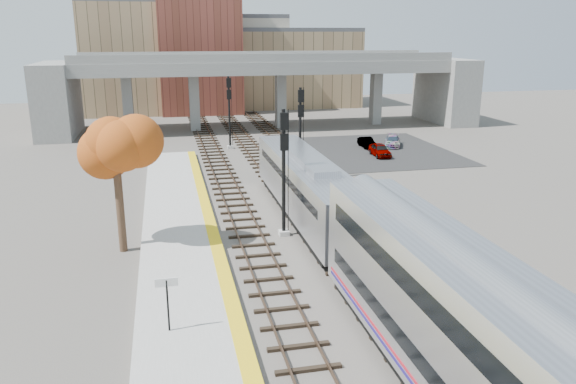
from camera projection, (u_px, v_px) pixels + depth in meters
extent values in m
plane|color=#47423D|center=(325.00, 268.00, 29.44)|extent=(160.00, 160.00, 0.00)
cube|color=#9E9E99|center=(185.00, 277.00, 27.88)|extent=(4.50, 60.00, 0.35)
cube|color=yellow|center=(223.00, 270.00, 28.23)|extent=(0.70, 60.00, 0.01)
cube|color=black|center=(234.00, 202.00, 40.49)|extent=(2.50, 95.00, 0.14)
cube|color=brown|center=(224.00, 202.00, 40.31)|extent=(0.07, 95.00, 0.14)
cube|color=brown|center=(244.00, 200.00, 40.61)|extent=(0.07, 95.00, 0.14)
cube|color=black|center=(291.00, 199.00, 41.37)|extent=(2.50, 95.00, 0.14)
cube|color=brown|center=(282.00, 198.00, 41.19)|extent=(0.07, 95.00, 0.14)
cube|color=brown|center=(300.00, 197.00, 41.49)|extent=(0.07, 95.00, 0.14)
cube|color=black|center=(343.00, 196.00, 42.20)|extent=(2.50, 95.00, 0.14)
cube|color=brown|center=(334.00, 195.00, 42.02)|extent=(0.07, 95.00, 0.14)
cube|color=brown|center=(352.00, 194.00, 42.32)|extent=(0.07, 95.00, 0.14)
cube|color=slate|center=(265.00, 67.00, 70.61)|extent=(46.00, 10.00, 1.50)
cube|color=slate|center=(272.00, 58.00, 65.76)|extent=(46.00, 0.20, 1.00)
cube|color=slate|center=(258.00, 55.00, 74.78)|extent=(46.00, 0.20, 1.00)
cube|color=slate|center=(128.00, 104.00, 68.24)|extent=(1.20, 1.60, 7.00)
cube|color=slate|center=(194.00, 102.00, 69.90)|extent=(1.20, 1.60, 7.00)
cube|color=slate|center=(281.00, 100.00, 72.19)|extent=(1.20, 1.60, 7.00)
cube|color=slate|center=(376.00, 98.00, 74.90)|extent=(1.20, 1.60, 7.00)
cube|color=slate|center=(58.00, 99.00, 66.37)|extent=(4.00, 12.00, 8.50)
cube|color=slate|center=(445.00, 90.00, 76.77)|extent=(4.00, 12.00, 8.50)
cube|color=tan|center=(146.00, 59.00, 86.20)|extent=(18.00, 14.00, 16.00)
cube|color=#4C4C4F|center=(142.00, 2.00, 83.92)|extent=(18.00, 14.00, 0.60)
cube|color=beige|center=(233.00, 63.00, 94.08)|extent=(16.00, 16.00, 14.00)
cube|color=#4C4C4F|center=(231.00, 17.00, 92.08)|extent=(16.00, 16.00, 0.60)
cube|color=brown|center=(199.00, 45.00, 84.50)|extent=(12.00, 10.00, 20.00)
cube|color=tan|center=(293.00, 69.00, 94.56)|extent=(20.00, 14.00, 12.00)
cube|color=#4C4C4F|center=(293.00, 30.00, 92.83)|extent=(20.00, 14.00, 0.60)
cube|color=black|center=(379.00, 150.00, 58.64)|extent=(14.00, 18.00, 0.04)
cube|color=#A8AAB2|center=(307.00, 185.00, 36.43)|extent=(3.00, 19.00, 3.20)
cube|color=black|center=(278.00, 148.00, 45.21)|extent=(2.20, 0.06, 1.10)
cube|color=black|center=(307.00, 176.00, 36.27)|extent=(3.02, 16.15, 0.50)
cube|color=black|center=(306.00, 212.00, 36.94)|extent=(2.70, 17.10, 0.50)
cube|color=#A8AAB2|center=(307.00, 158.00, 35.94)|extent=(1.60, 9.50, 0.40)
cube|color=#A8AAB2|center=(515.00, 378.00, 15.05)|extent=(3.00, 25.00, 4.60)
cube|color=black|center=(520.00, 338.00, 14.72)|extent=(3.02, 23.00, 0.75)
cube|color=#9E9E99|center=(284.00, 233.00, 34.10)|extent=(0.60, 0.60, 0.30)
cylinder|color=black|center=(284.00, 174.00, 33.09)|extent=(0.22, 0.22, 7.67)
cube|color=black|center=(284.00, 121.00, 31.99)|extent=(0.49, 0.18, 0.99)
cube|color=black|center=(284.00, 142.00, 32.32)|extent=(0.49, 0.18, 0.99)
cube|color=#9E9E99|center=(300.00, 178.00, 46.90)|extent=(0.60, 0.60, 0.30)
cylinder|color=black|center=(300.00, 135.00, 45.90)|extent=(0.22, 0.22, 7.65)
cube|color=black|center=(301.00, 96.00, 44.79)|extent=(0.49, 0.18, 0.98)
cube|color=black|center=(301.00, 111.00, 45.12)|extent=(0.49, 0.18, 0.98)
cube|color=#9E9E99|center=(230.00, 147.00, 59.67)|extent=(0.60, 0.60, 0.30)
cylinder|color=black|center=(229.00, 113.00, 58.68)|extent=(0.22, 0.22, 7.55)
cube|color=black|center=(229.00, 83.00, 57.58)|extent=(0.49, 0.18, 0.97)
cube|color=black|center=(229.00, 94.00, 57.91)|extent=(0.49, 0.18, 0.97)
cylinder|color=black|center=(168.00, 306.00, 22.26)|extent=(0.08, 0.08, 2.20)
cube|color=white|center=(166.00, 282.00, 21.98)|extent=(0.90, 0.06, 0.35)
cylinder|color=#382619|center=(120.00, 207.00, 31.01)|extent=(0.44, 0.44, 5.15)
ellipsoid|color=#A93716|center=(116.00, 155.00, 30.21)|extent=(3.60, 3.60, 3.68)
imported|color=#99999E|center=(380.00, 150.00, 55.59)|extent=(1.69, 3.77, 1.26)
imported|color=#99999E|center=(367.00, 143.00, 59.82)|extent=(1.20, 3.30, 1.08)
imported|color=#99999E|center=(393.00, 141.00, 60.45)|extent=(2.98, 4.20, 1.13)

